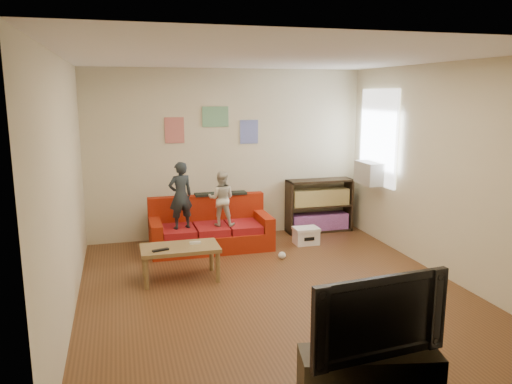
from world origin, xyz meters
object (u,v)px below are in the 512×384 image
object	(u,v)px
bookshelf	(319,208)
tv_stand	(369,376)
file_box	(306,236)
television	(372,312)
sofa	(210,231)
child_b	(221,199)
child_a	(181,195)
coffee_table	(180,251)

from	to	relation	value
bookshelf	tv_stand	xyz separation A→B (m)	(-1.47, -4.55, -0.20)
bookshelf	file_box	world-z (taller)	bookshelf
bookshelf	television	size ratio (longest dim) A/B	1.00
sofa	child_b	bearing A→B (deg)	-47.48
bookshelf	child_b	bearing A→B (deg)	-162.13
child_b	bookshelf	bearing A→B (deg)	-143.39
sofa	file_box	xyz separation A→B (m)	(1.47, -0.22, -0.13)
child_a	tv_stand	distance (m)	4.13
child_b	coffee_table	world-z (taller)	child_b
child_a	bookshelf	distance (m)	2.52
coffee_table	tv_stand	distance (m)	3.12
coffee_table	bookshelf	size ratio (longest dim) A/B	0.87
sofa	child_a	bearing A→B (deg)	-160.33
sofa	child_a	distance (m)	0.77
child_b	coffee_table	bearing A→B (deg)	73.27
child_a	file_box	world-z (taller)	child_a
coffee_table	television	size ratio (longest dim) A/B	0.87
child_a	child_b	world-z (taller)	child_a
file_box	child_b	bearing A→B (deg)	177.33
sofa	child_a	world-z (taller)	child_a
tv_stand	child_b	bearing A→B (deg)	106.47
file_box	tv_stand	distance (m)	4.03
child_a	file_box	size ratio (longest dim) A/B	2.57
child_b	coffee_table	size ratio (longest dim) A/B	0.84
sofa	coffee_table	size ratio (longest dim) A/B	1.86
child_a	television	bearing A→B (deg)	88.51
television	tv_stand	bearing A→B (deg)	0.00
child_a	coffee_table	world-z (taller)	child_a
tv_stand	bookshelf	bearing A→B (deg)	83.78
child_b	television	xyz separation A→B (m)	(0.33, -3.97, -0.07)
child_b	tv_stand	bearing A→B (deg)	113.49
file_box	sofa	bearing A→B (deg)	171.38
sofa	tv_stand	world-z (taller)	sofa
child_a	tv_stand	size ratio (longest dim) A/B	0.92
file_box	tv_stand	world-z (taller)	tv_stand
child_b	file_box	distance (m)	1.48
file_box	child_a	bearing A→B (deg)	178.16
coffee_table	tv_stand	world-z (taller)	coffee_table
child_a	television	distance (m)	4.08
tv_stand	television	world-z (taller)	television
file_box	television	world-z (taller)	television
sofa	bookshelf	world-z (taller)	bookshelf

